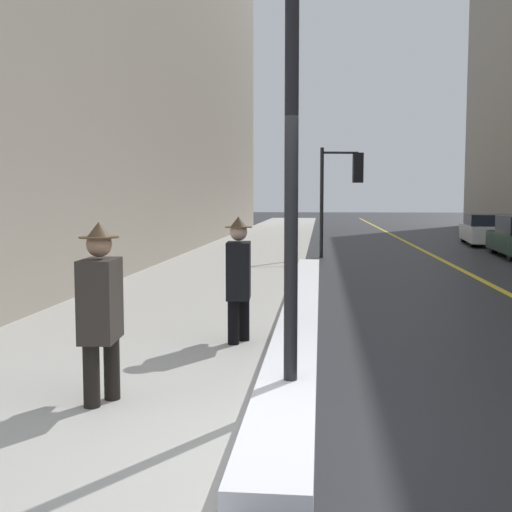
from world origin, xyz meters
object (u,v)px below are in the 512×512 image
at_px(traffic_light_near, 345,179).
at_px(pedestrian_with_shoulder_bag, 239,275).
at_px(lamp_post, 292,81).
at_px(pedestrian_in_fedora, 101,306).
at_px(parked_car_white, 488,230).

distance_m(traffic_light_near, pedestrian_with_shoulder_bag, 12.12).
distance_m(lamp_post, pedestrian_in_fedora, 2.53).
bearing_deg(traffic_light_near, pedestrian_with_shoulder_bag, -107.64).
distance_m(pedestrian_in_fedora, pedestrian_with_shoulder_bag, 2.64).
height_order(lamp_post, pedestrian_with_shoulder_bag, lamp_post).
bearing_deg(parked_car_white, pedestrian_in_fedora, 163.24).
height_order(traffic_light_near, pedestrian_with_shoulder_bag, traffic_light_near).
bearing_deg(traffic_light_near, pedestrian_in_fedora, -109.69).
relative_size(pedestrian_with_shoulder_bag, parked_car_white, 0.36).
distance_m(lamp_post, parked_car_white, 21.45).
xyz_separation_m(traffic_light_near, pedestrian_with_shoulder_bag, (-1.73, -11.90, -1.53)).
height_order(traffic_light_near, parked_car_white, traffic_light_near).
xyz_separation_m(pedestrian_with_shoulder_bag, parked_car_white, (7.51, 17.93, -0.29)).
relative_size(lamp_post, traffic_light_near, 1.39).
distance_m(traffic_light_near, pedestrian_in_fedora, 14.69).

